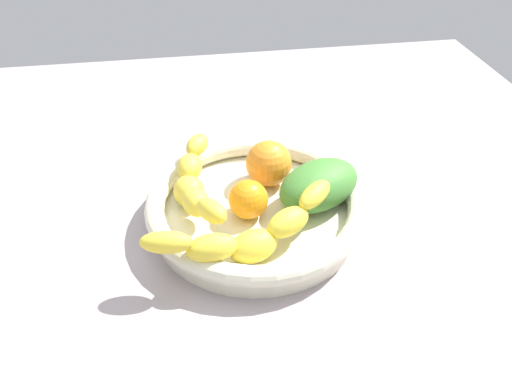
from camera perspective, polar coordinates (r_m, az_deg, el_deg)
kitchen_counter at (r=72.09cm, az=0.00°, el=-4.15°), size 120.00×120.00×3.00cm
fruit_bowl at (r=69.51cm, az=0.00°, el=-1.73°), size 30.30×30.30×4.77cm
banana_draped_left at (r=69.25cm, az=-7.00°, el=0.92°), size 21.11×7.38×6.05cm
banana_draped_right at (r=60.92cm, az=-0.66°, el=-4.74°), size 11.22×25.43×6.24cm
orange_front at (r=72.72cm, az=1.45°, el=3.26°), size 6.72×6.72×6.72cm
orange_mid_left at (r=67.10cm, az=-0.89°, el=-0.85°), size 5.38×5.38×5.38cm
mango_green at (r=69.30cm, az=7.19°, el=0.71°), size 12.80×14.75×6.26cm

